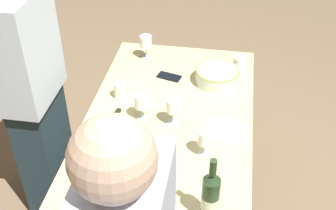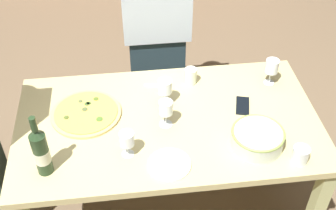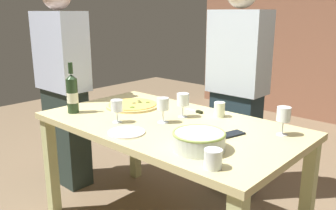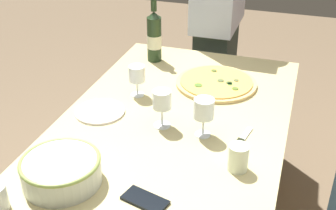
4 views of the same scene
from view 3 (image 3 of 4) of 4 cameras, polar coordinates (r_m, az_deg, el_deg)
dining_table at (r=2.21m, az=0.00°, el=-5.04°), size 1.60×0.90×0.75m
pizza at (r=2.54m, az=-5.71°, el=-0.04°), size 0.37×0.37×0.02m
serving_bowl at (r=1.74m, az=4.99°, el=-5.63°), size 0.26×0.26×0.09m
wine_bottle at (r=2.43m, az=-15.13°, el=1.81°), size 0.07×0.07×0.34m
wine_glass_near_pizza at (r=2.02m, az=18.08°, el=-1.63°), size 0.08×0.08×0.16m
wine_glass_by_bottle at (r=2.25m, az=2.35°, el=0.73°), size 0.08×0.08×0.16m
wine_glass_far_left at (r=2.14m, az=-0.83°, el=-0.04°), size 0.07×0.07×0.15m
wine_glass_far_right at (r=2.16m, az=-8.22°, el=-0.21°), size 0.07×0.07×0.14m
cup_amber at (r=2.30m, az=8.26°, el=-0.73°), size 0.07×0.07×0.10m
cup_ceramic at (r=1.56m, az=7.24°, el=-8.58°), size 0.08×0.08×0.09m
side_plate at (r=1.99m, az=-6.69°, el=-4.38°), size 0.21×0.21×0.01m
cell_phone at (r=1.98m, az=10.20°, el=-4.62°), size 0.10×0.16×0.01m
pizza_knife at (r=2.39m, az=4.58°, el=-1.02°), size 0.15×0.05×0.02m
person_host at (r=2.96m, az=-16.45°, el=2.80°), size 0.45×0.24×1.63m
person_guest_left at (r=2.74m, az=11.02°, el=2.44°), size 0.42×0.24×1.64m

